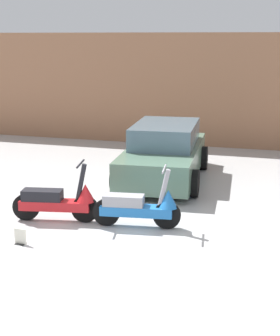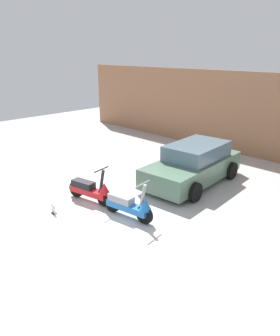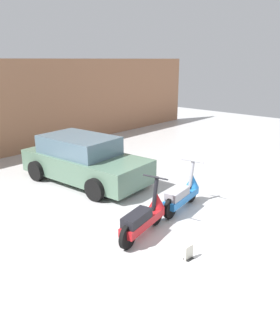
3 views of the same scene
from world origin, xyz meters
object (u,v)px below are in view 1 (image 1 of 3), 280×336
Objects in this scene: car_rear_left at (164,153)px; placard_near_left_scooter at (20,237)px; scooter_front_right at (140,206)px; scooter_front_left at (59,201)px.

car_rear_left reaches higher than placard_near_left_scooter.
placard_near_left_scooter is at bearing -150.09° from scooter_front_right.
scooter_front_left is at bearing 176.62° from scooter_front_right.
car_rear_left is 4.57m from placard_near_left_scooter.
scooter_front_right is at bearing -6.01° from scooter_front_left.
placard_near_left_scooter is (-0.15, -1.13, -0.27)m from scooter_front_left.
scooter_front_right is at bearing 1.56° from car_rear_left.
scooter_front_right is 2.05m from placard_near_left_scooter.
scooter_front_left is 3.43m from car_rear_left.
placard_near_left_scooter is (-1.27, -4.36, -0.49)m from car_rear_left.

